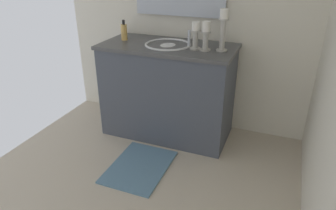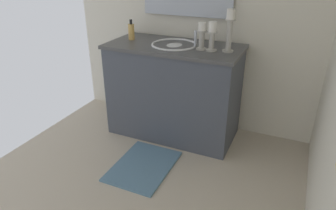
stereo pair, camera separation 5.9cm
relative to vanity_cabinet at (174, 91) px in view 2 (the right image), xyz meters
name	(u,v)px [view 2 (the right image)]	position (x,y,z in m)	size (l,w,h in m)	color
vanity_cabinet	(174,91)	(0.00, 0.00, 0.00)	(0.58, 1.18, 0.86)	#474C56
sink_basin	(174,49)	(0.00, 0.00, 0.39)	(0.40, 0.40, 0.24)	white
candle_holder_tall	(230,30)	(0.01, 0.47, 0.60)	(0.09, 0.09, 0.33)	#B7B2A5
candle_holder_short	(212,36)	(0.05, 0.34, 0.55)	(0.09, 0.09, 0.23)	#B7B2A5
candle_holder_mid	(202,36)	(0.04, 0.26, 0.54)	(0.09, 0.09, 0.22)	#B7B2A5
soap_bottle	(131,31)	(-0.02, -0.43, 0.50)	(0.06, 0.06, 0.18)	#E5B259
bath_mat	(143,166)	(0.62, 0.00, -0.42)	(0.60, 0.44, 0.02)	slate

